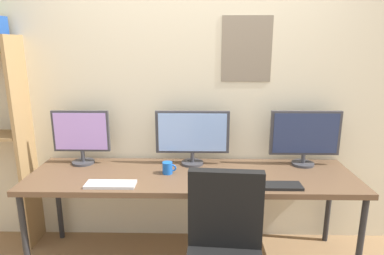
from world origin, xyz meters
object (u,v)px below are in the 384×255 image
Objects in this scene: keyboard_left at (111,184)px; computer_mouse at (210,186)px; desk at (192,180)px; keyboard_right at (273,186)px; coffee_mug at (168,168)px; monitor_right at (305,136)px; monitor_center at (192,135)px; monitor_left at (81,135)px.

keyboard_left is 3.61× the size of computer_mouse.
desk is at bearing 22.33° from keyboard_left.
keyboard_right reaches higher than desk.
keyboard_left is 3.27× the size of coffee_mug.
keyboard_right is at bearing -17.44° from coffee_mug.
monitor_right reaches higher than keyboard_right.
monitor_center reaches higher than coffee_mug.
desk is 0.97m from monitor_right.
keyboard_left is (-0.56, -0.23, 0.06)m from desk.
monitor_left is 0.77m from coffee_mug.
computer_mouse is (1.03, -0.47, -0.23)m from monitor_left.
keyboard_left is at bearing -157.67° from desk.
monitor_left is at bearing 163.15° from keyboard_right.
monitor_left is 4.32× the size of coffee_mug.
monitor_left is 0.60m from keyboard_left.
computer_mouse is 0.41m from coffee_mug.
monitor_center is 0.34m from coffee_mug.
computer_mouse is (-0.43, -0.03, 0.01)m from keyboard_right.
coffee_mug is at bearing 162.56° from keyboard_right.
monitor_left is at bearing -180.00° from monitor_center.
monitor_right is at bearing 0.00° from monitor_left.
monitor_left is 1.54m from keyboard_right.
monitor_left is 0.77× the size of monitor_center.
monitor_right is 0.60m from keyboard_right.
computer_mouse is (0.13, -0.47, -0.23)m from monitor_center.
keyboard_right is (-0.34, -0.44, -0.23)m from monitor_right.
monitor_center is 1.71× the size of keyboard_left.
monitor_left is 1.32× the size of keyboard_left.
computer_mouse is (0.13, -0.26, 0.06)m from desk.
coffee_mug is (-0.18, -0.21, -0.20)m from monitor_center.
monitor_center is at bearing 38.31° from keyboard_left.
monitor_center is at bearing 90.00° from desk.
monitor_right reaches higher than monitor_center.
monitor_right is 5.79× the size of computer_mouse.
monitor_center is 1.06× the size of monitor_right.
coffee_mug is at bearing -131.15° from monitor_center.
desk is at bearing 157.67° from keyboard_right.
coffee_mug is at bearing -16.24° from monitor_left.
monitor_right is (0.90, -0.00, -0.00)m from monitor_center.
computer_mouse is (0.69, -0.03, 0.01)m from keyboard_left.
monitor_right is at bearing 31.49° from computer_mouse.
coffee_mug is at bearing 139.86° from computer_mouse.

